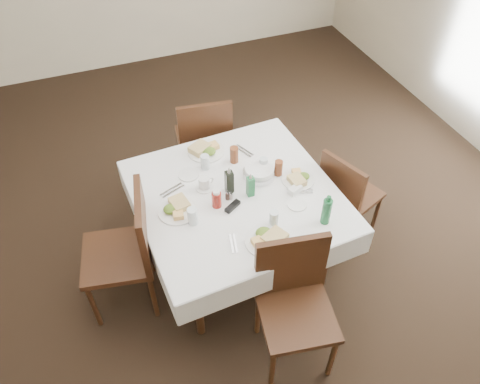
{
  "coord_description": "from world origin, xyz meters",
  "views": [
    {
      "loc": [
        -0.76,
        -2.33,
        3.18
      ],
      "look_at": [
        0.11,
        -0.09,
        0.8
      ],
      "focal_mm": 35.0,
      "sensor_mm": 36.0,
      "label": 1
    }
  ],
  "objects": [
    {
      "name": "water_s",
      "position": [
        0.22,
        -0.43,
        0.82
      ],
      "size": [
        0.06,
        0.06,
        0.12
      ],
      "color": "silver",
      "rests_on": "dining_table"
    },
    {
      "name": "iced_tea_b",
      "position": [
        0.47,
        0.02,
        0.83
      ],
      "size": [
        0.06,
        0.06,
        0.13
      ],
      "color": "brown",
      "rests_on": "dining_table"
    },
    {
      "name": "meal_north",
      "position": [
        0.03,
        0.47,
        0.79
      ],
      "size": [
        0.3,
        0.3,
        0.07
      ],
      "color": "white",
      "rests_on": "dining_table"
    },
    {
      "name": "cutlery_e",
      "position": [
        0.54,
        -0.21,
        0.77
      ],
      "size": [
        0.19,
        0.12,
        0.01
      ],
      "color": "silver",
      "rests_on": "dining_table"
    },
    {
      "name": "dining_table",
      "position": [
        0.09,
        -0.06,
        0.69
      ],
      "size": [
        1.51,
        1.51,
        0.76
      ],
      "color": "#301D0D",
      "rests_on": "ground"
    },
    {
      "name": "chair_north",
      "position": [
        0.15,
        0.9,
        0.57
      ],
      "size": [
        0.53,
        0.53,
        0.99
      ],
      "color": "#301D0D",
      "rests_on": "ground"
    },
    {
      "name": "cutlery_w",
      "position": [
        -0.34,
        0.14,
        0.77
      ],
      "size": [
        0.2,
        0.12,
        0.01
      ],
      "color": "silver",
      "rests_on": "dining_table"
    },
    {
      "name": "ketchup_bottle",
      "position": [
        -0.08,
        -0.13,
        0.83
      ],
      "size": [
        0.07,
        0.07,
        0.15
      ],
      "color": "maroon",
      "rests_on": "dining_table"
    },
    {
      "name": "room_shell",
      "position": [
        0.0,
        0.0,
        1.71
      ],
      "size": [
        6.04,
        7.04,
        2.8
      ],
      "color": "beige",
      "rests_on": "ground"
    },
    {
      "name": "sunglasses",
      "position": [
        0.02,
        -0.19,
        0.78
      ],
      "size": [
        0.14,
        0.1,
        0.03
      ],
      "color": "black",
      "rests_on": "dining_table"
    },
    {
      "name": "green_bottle",
      "position": [
        0.56,
        -0.54,
        0.87
      ],
      "size": [
        0.06,
        0.06,
        0.24
      ],
      "color": "#1D6A38",
      "rests_on": "dining_table"
    },
    {
      "name": "side_plate_b",
      "position": [
        0.46,
        -0.33,
        0.77
      ],
      "size": [
        0.14,
        0.14,
        0.01
      ],
      "color": "white",
      "rests_on": "dining_table"
    },
    {
      "name": "salt_shaker",
      "position": [
        0.04,
        -0.1,
        0.79
      ],
      "size": [
        0.03,
        0.03,
        0.07
      ],
      "color": "white",
      "rests_on": "dining_table"
    },
    {
      "name": "iced_tea_a",
      "position": [
        0.2,
        0.28,
        0.83
      ],
      "size": [
        0.07,
        0.07,
        0.14
      ],
      "color": "brown",
      "rests_on": "dining_table"
    },
    {
      "name": "sugar_caddy",
      "position": [
        0.5,
        -0.2,
        0.79
      ],
      "size": [
        0.12,
        0.09,
        0.05
      ],
      "color": "white",
      "rests_on": "dining_table"
    },
    {
      "name": "ground_plane",
      "position": [
        0.0,
        0.0,
        0.0
      ],
      "size": [
        7.0,
        7.0,
        0.0
      ],
      "primitive_type": "plane",
      "color": "black"
    },
    {
      "name": "pepper_shaker",
      "position": [
        0.02,
        -0.09,
        0.8
      ],
      "size": [
        0.03,
        0.03,
        0.08
      ],
      "color": "#412D25",
      "rests_on": "dining_table"
    },
    {
      "name": "cutlery_n",
      "position": [
        0.32,
        0.37,
        0.77
      ],
      "size": [
        0.12,
        0.19,
        0.01
      ],
      "color": "silver",
      "rests_on": "dining_table"
    },
    {
      "name": "coffee_mug",
      "position": [
        -0.1,
        0.08,
        0.81
      ],
      "size": [
        0.15,
        0.13,
        0.1
      ],
      "color": "white",
      "rests_on": "dining_table"
    },
    {
      "name": "bread_basket",
      "position": [
        0.32,
        0.05,
        0.8
      ],
      "size": [
        0.25,
        0.25,
        0.08
      ],
      "color": "silver",
      "rests_on": "dining_table"
    },
    {
      "name": "water_w",
      "position": [
        -0.29,
        -0.22,
        0.83
      ],
      "size": [
        0.07,
        0.07,
        0.13
      ],
      "color": "silver",
      "rests_on": "dining_table"
    },
    {
      "name": "side_plate_a",
      "position": [
        -0.18,
        0.25,
        0.77
      ],
      "size": [
        0.16,
        0.16,
        0.01
      ],
      "color": "white",
      "rests_on": "dining_table"
    },
    {
      "name": "water_n",
      "position": [
        -0.03,
        0.29,
        0.82
      ],
      "size": [
        0.07,
        0.07,
        0.12
      ],
      "color": "silver",
      "rests_on": "dining_table"
    },
    {
      "name": "oil_cruet_dark",
      "position": [
        0.06,
        -0.02,
        0.86
      ],
      "size": [
        0.06,
        0.06,
        0.23
      ],
      "color": "black",
      "rests_on": "dining_table"
    },
    {
      "name": "meal_south",
      "position": [
        0.13,
        -0.56,
        0.79
      ],
      "size": [
        0.3,
        0.3,
        0.07
      ],
      "color": "white",
      "rests_on": "dining_table"
    },
    {
      "name": "meal_west",
      "position": [
        -0.36,
        -0.07,
        0.79
      ],
      "size": [
        0.28,
        0.28,
        0.06
      ],
      "color": "white",
      "rests_on": "dining_table"
    },
    {
      "name": "water_e",
      "position": [
        0.38,
        0.1,
        0.82
      ],
      "size": [
        0.06,
        0.06,
        0.12
      ],
      "color": "silver",
      "rests_on": "dining_table"
    },
    {
      "name": "chair_west",
      "position": [
        -0.74,
        -0.12,
        0.59
      ],
      "size": [
        0.58,
        0.58,
        1.04
      ],
      "color": "#301D0D",
      "rests_on": "ground"
    },
    {
      "name": "oil_cruet_green",
      "position": [
        0.18,
        -0.11,
        0.85
      ],
      "size": [
        0.05,
        0.05,
        0.21
      ],
      "color": "#1D6A38",
      "rests_on": "dining_table"
    },
    {
      "name": "chair_east",
      "position": [
        1.02,
        -0.13,
        0.5
      ],
      "size": [
        0.54,
        0.54,
        0.88
      ],
      "color": "#301D0D",
      "rests_on": "ground"
    },
    {
      "name": "meal_east",
      "position": [
        0.58,
        -0.1,
        0.78
      ],
      "size": [
        0.25,
        0.25,
        0.05
      ],
      "color": "white",
      "rests_on": "dining_table"
    },
    {
      "name": "chair_south",
      "position": [
        0.17,
        -0.89,
        0.57
      ],
      "size": [
        0.55,
        0.55,
        1.0
      ],
      "color": "#301D0D",
      "rests_on": "ground"
    },
    {
      "name": "cutlery_s",
      "position": [
        -0.09,
        -0.49,
        0.77
      ],
      "size": [
        0.07,
        0.17,
        0.01
      ],
      "color": "silver",
      "rests_on": "dining_table"
    }
  ]
}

